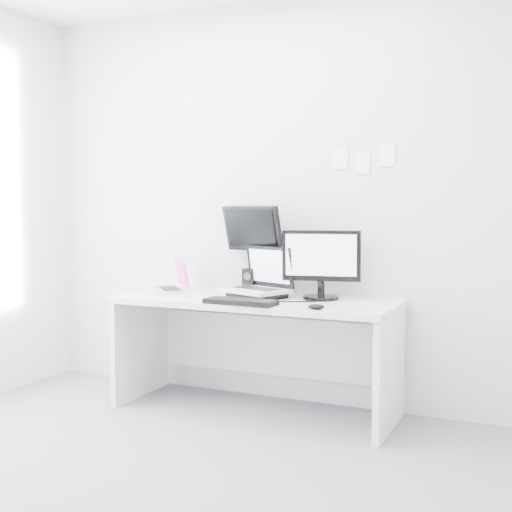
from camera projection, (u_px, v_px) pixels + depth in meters
The scene contains 13 objects.
ground at pixel (143, 485), 3.09m from camera, with size 3.60×3.60×0.00m, color #59595D.
back_wall at pixel (276, 201), 4.45m from camera, with size 3.60×3.60×0.00m, color silver.
desk at pixel (254, 355), 4.20m from camera, with size 1.80×0.70×0.73m, color silver.
macbook at pixel (168, 273), 4.49m from camera, with size 0.34×0.26×0.26m, color silver.
speaker at pixel (250, 281), 4.45m from camera, with size 0.08×0.08×0.16m, color black.
dell_laptop at pixel (255, 271), 4.19m from camera, with size 0.40×0.31×0.34m, color #B0B2B8.
rear_monitor at pixel (254, 248), 4.40m from camera, with size 0.44×0.16×0.60m, color black.
samsung_monitor at pixel (321, 264), 4.10m from camera, with size 0.49×0.22×0.45m, color black.
keyboard at pixel (241, 302), 3.90m from camera, with size 0.44×0.16×0.03m, color black.
mouse at pixel (316, 307), 3.70m from camera, with size 0.10×0.06×0.03m, color black.
wall_note_0 at pixel (340, 158), 4.23m from camera, with size 0.10×0.00×0.14m, color white.
wall_note_1 at pixel (363, 164), 4.17m from camera, with size 0.09×0.00×0.13m, color white.
wall_note_2 at pixel (387, 155), 4.11m from camera, with size 0.10×0.00×0.14m, color white.
Camera 1 is at (1.74, -2.51, 1.29)m, focal length 46.24 mm.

